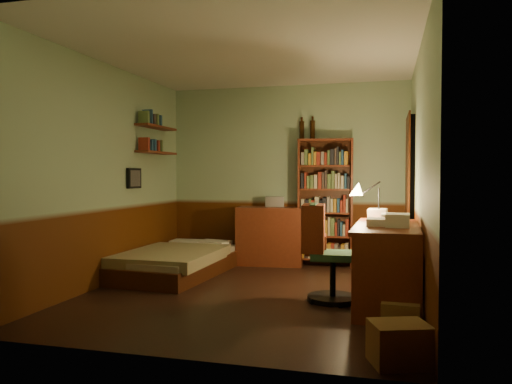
% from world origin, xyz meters
% --- Properties ---
extents(floor, '(3.50, 4.00, 0.02)m').
position_xyz_m(floor, '(0.00, 0.00, -0.01)').
color(floor, black).
rests_on(floor, ground).
extents(ceiling, '(3.50, 4.00, 0.02)m').
position_xyz_m(ceiling, '(0.00, 0.00, 2.61)').
color(ceiling, silver).
rests_on(ceiling, wall_back).
extents(wall_back, '(3.50, 0.02, 2.60)m').
position_xyz_m(wall_back, '(0.00, 2.01, 1.30)').
color(wall_back, '#99B890').
rests_on(wall_back, ground).
extents(wall_left, '(0.02, 4.00, 2.60)m').
position_xyz_m(wall_left, '(-1.76, 0.00, 1.30)').
color(wall_left, '#99B890').
rests_on(wall_left, ground).
extents(wall_right, '(0.02, 4.00, 2.60)m').
position_xyz_m(wall_right, '(1.76, 0.00, 1.30)').
color(wall_right, '#99B890').
rests_on(wall_right, ground).
extents(wall_front, '(3.50, 0.02, 2.60)m').
position_xyz_m(wall_front, '(0.00, -2.01, 1.30)').
color(wall_front, '#99B890').
rests_on(wall_front, ground).
extents(doorway, '(0.06, 0.90, 2.00)m').
position_xyz_m(doorway, '(1.72, 1.30, 1.00)').
color(doorway, black).
rests_on(doorway, ground).
extents(door_trim, '(0.02, 0.98, 2.08)m').
position_xyz_m(door_trim, '(1.69, 1.30, 1.00)').
color(door_trim, '#39190A').
rests_on(door_trim, ground).
extents(bed, '(1.17, 1.99, 0.57)m').
position_xyz_m(bed, '(-1.19, 0.76, 0.29)').
color(bed, olive).
rests_on(bed, ground).
extents(dresser, '(0.97, 0.54, 0.83)m').
position_xyz_m(dresser, '(-0.19, 1.76, 0.42)').
color(dresser, '#602613').
rests_on(dresser, ground).
extents(mini_stereo, '(0.31, 0.26, 0.15)m').
position_xyz_m(mini_stereo, '(-0.15, 1.89, 0.90)').
color(mini_stereo, '#B2B2B7').
rests_on(mini_stereo, dresser).
extents(bookshelf, '(0.80, 0.34, 1.80)m').
position_xyz_m(bookshelf, '(0.59, 1.85, 0.90)').
color(bookshelf, '#602613').
rests_on(bookshelf, ground).
extents(bottle_left, '(0.08, 0.08, 0.27)m').
position_xyz_m(bottle_left, '(0.23, 1.96, 1.93)').
color(bottle_left, black).
rests_on(bottle_left, bookshelf).
extents(bottle_right, '(0.10, 0.10, 0.27)m').
position_xyz_m(bottle_right, '(0.39, 1.96, 1.94)').
color(bottle_right, black).
rests_on(bottle_right, bookshelf).
extents(desk, '(0.65, 1.51, 0.80)m').
position_xyz_m(desk, '(1.44, -0.13, 0.40)').
color(desk, '#602613').
rests_on(desk, ground).
extents(paper_stack, '(0.22, 0.29, 0.11)m').
position_xyz_m(paper_stack, '(1.34, 0.62, 0.85)').
color(paper_stack, silver).
rests_on(paper_stack, desk).
extents(desk_lamp, '(0.20, 0.20, 0.52)m').
position_xyz_m(desk_lamp, '(1.35, 0.56, 1.06)').
color(desk_lamp, black).
rests_on(desk_lamp, desk).
extents(office_chair, '(0.49, 0.44, 0.92)m').
position_xyz_m(office_chair, '(0.91, -0.11, 0.46)').
color(office_chair, '#366640').
rests_on(office_chair, ground).
extents(red_jacket, '(0.31, 0.45, 0.48)m').
position_xyz_m(red_jacket, '(0.68, -0.26, 1.16)').
color(red_jacket, '#A03B20').
rests_on(red_jacket, office_chair).
extents(wall_shelf_lower, '(0.20, 0.90, 0.03)m').
position_xyz_m(wall_shelf_lower, '(-1.64, 1.10, 1.60)').
color(wall_shelf_lower, '#602613').
rests_on(wall_shelf_lower, wall_left).
extents(wall_shelf_upper, '(0.20, 0.90, 0.03)m').
position_xyz_m(wall_shelf_upper, '(-1.64, 1.10, 1.95)').
color(wall_shelf_upper, '#602613').
rests_on(wall_shelf_upper, wall_left).
extents(framed_picture, '(0.04, 0.32, 0.26)m').
position_xyz_m(framed_picture, '(-1.72, 0.60, 1.25)').
color(framed_picture, black).
rests_on(framed_picture, wall_left).
extents(cardboard_box_a, '(0.46, 0.41, 0.29)m').
position_xyz_m(cardboard_box_a, '(1.53, -1.71, 0.14)').
color(cardboard_box_a, olive).
rests_on(cardboard_box_a, ground).
extents(cardboard_box_b, '(0.33, 0.28, 0.22)m').
position_xyz_m(cardboard_box_b, '(1.56, -0.85, 0.11)').
color(cardboard_box_b, olive).
rests_on(cardboard_box_b, ground).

